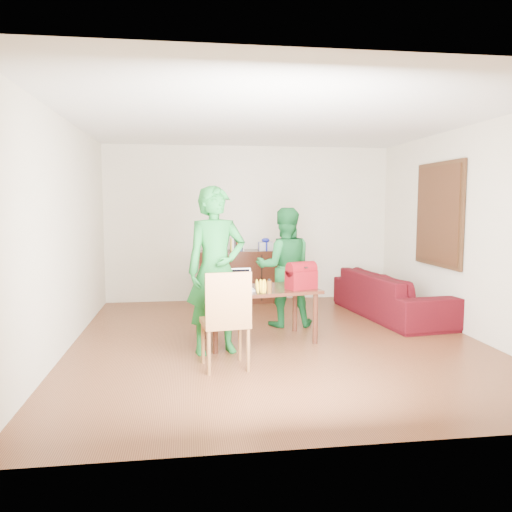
{
  "coord_description": "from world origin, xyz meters",
  "views": [
    {
      "loc": [
        -1.09,
        -5.99,
        1.7
      ],
      "look_at": [
        -0.24,
        0.2,
        1.05
      ],
      "focal_mm": 35.0,
      "sensor_mm": 36.0,
      "label": 1
    }
  ],
  "objects": [
    {
      "name": "chair",
      "position": [
        -0.72,
        -0.95,
        0.3
      ],
      "size": [
        0.52,
        0.5,
        1.03
      ],
      "rotation": [
        0.0,
        0.0,
        0.12
      ],
      "color": "brown",
      "rests_on": "ground"
    },
    {
      "name": "bananas",
      "position": [
        -0.25,
        -0.33,
        0.69
      ],
      "size": [
        0.19,
        0.14,
        0.06
      ],
      "primitive_type": null,
      "rotation": [
        0.0,
        0.0,
        0.22
      ],
      "color": "gold",
      "rests_on": "table"
    },
    {
      "name": "person_near",
      "position": [
        -0.77,
        -0.38,
        0.95
      ],
      "size": [
        0.79,
        0.62,
        1.9
      ],
      "primitive_type": "imported",
      "rotation": [
        0.0,
        0.0,
        0.25
      ],
      "color": "#166524",
      "rests_on": "ground"
    },
    {
      "name": "bottle",
      "position": [
        -0.15,
        -0.33,
        0.75
      ],
      "size": [
        0.06,
        0.06,
        0.17
      ],
      "primitive_type": "cylinder",
      "rotation": [
        0.0,
        0.0,
        0.01
      ],
      "color": "#573313",
      "rests_on": "table"
    },
    {
      "name": "sofa",
      "position": [
        1.95,
        1.09,
        0.33
      ],
      "size": [
        1.15,
        2.36,
        0.66
      ],
      "primitive_type": "imported",
      "rotation": [
        0.0,
        0.0,
        1.69
      ],
      "color": "#35070C",
      "rests_on": "ground"
    },
    {
      "name": "person_far",
      "position": [
        0.24,
        0.77,
        0.82
      ],
      "size": [
        0.85,
        0.68,
        1.65
      ],
      "primitive_type": "imported",
      "rotation": [
        0.0,
        0.0,
        3.06
      ],
      "color": "#156029",
      "rests_on": "ground"
    },
    {
      "name": "red_bag",
      "position": [
        0.29,
        -0.07,
        0.79
      ],
      "size": [
        0.41,
        0.32,
        0.26
      ],
      "primitive_type": "cube",
      "rotation": [
        0.0,
        0.0,
        0.37
      ],
      "color": "maroon",
      "rests_on": "table"
    },
    {
      "name": "table",
      "position": [
        -0.24,
        0.0,
        0.58
      ],
      "size": [
        1.54,
        1.04,
        0.66
      ],
      "rotation": [
        0.0,
        0.0,
        0.19
      ],
      "color": "black",
      "rests_on": "ground"
    },
    {
      "name": "laptop",
      "position": [
        -0.49,
        -0.09,
        0.71
      ],
      "size": [
        0.37,
        0.27,
        0.25
      ],
      "rotation": [
        0.0,
        0.0,
        0.05
      ],
      "color": "white",
      "rests_on": "table"
    },
    {
      "name": "room",
      "position": [
        0.01,
        0.13,
        1.31
      ],
      "size": [
        5.2,
        5.7,
        2.9
      ],
      "color": "#452011",
      "rests_on": "ground"
    }
  ]
}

